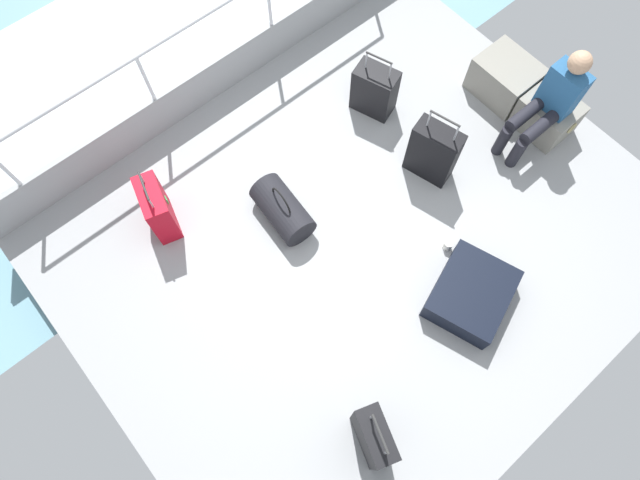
% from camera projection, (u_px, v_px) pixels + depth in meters
% --- Properties ---
extents(ground_plane, '(4.40, 5.20, 0.06)m').
position_uv_depth(ground_plane, '(363.00, 237.00, 4.98)').
color(ground_plane, '#939699').
extents(gunwale_port, '(0.06, 5.20, 0.45)m').
position_uv_depth(gunwale_port, '(219.00, 75.00, 5.38)').
color(gunwale_port, '#939699').
rests_on(gunwale_port, ground_plane).
extents(railing_port, '(0.04, 4.20, 1.02)m').
position_uv_depth(railing_port, '(208.00, 34.00, 4.86)').
color(railing_port, silver).
rests_on(railing_port, ground_plane).
extents(sea_wake, '(12.00, 12.00, 0.01)m').
position_uv_depth(sea_wake, '(155.00, 33.00, 6.32)').
color(sea_wake, '#6B99A8').
rests_on(sea_wake, ground_plane).
extents(cargo_crate_0, '(0.63, 0.48, 0.40)m').
position_uv_depth(cargo_crate_0, '(505.00, 78.00, 5.40)').
color(cargo_crate_0, gray).
rests_on(cargo_crate_0, ground_plane).
extents(cargo_crate_1, '(0.55, 0.43, 0.37)m').
position_uv_depth(cargo_crate_1, '(547.00, 115.00, 5.24)').
color(cargo_crate_1, gray).
rests_on(cargo_crate_1, ground_plane).
extents(passenger_seated, '(0.34, 0.66, 1.07)m').
position_uv_depth(passenger_seated, '(550.00, 101.00, 4.86)').
color(passenger_seated, '#26598C').
rests_on(passenger_seated, ground_plane).
extents(suitcase_0, '(0.45, 0.31, 0.82)m').
position_uv_depth(suitcase_0, '(374.00, 437.00, 3.98)').
color(suitcase_0, black).
rests_on(suitcase_0, ground_plane).
extents(suitcase_1, '(0.48, 0.32, 0.85)m').
position_uv_depth(suitcase_1, '(433.00, 152.00, 4.93)').
color(suitcase_1, black).
rests_on(suitcase_1, ground_plane).
extents(suitcase_2, '(0.47, 0.31, 0.71)m').
position_uv_depth(suitcase_2, '(158.00, 209.00, 4.75)').
color(suitcase_2, '#B70C1E').
rests_on(suitcase_2, ground_plane).
extents(suitcase_3, '(0.47, 0.37, 0.73)m').
position_uv_depth(suitcase_3, '(374.00, 90.00, 5.26)').
color(suitcase_3, black).
rests_on(suitcase_3, ground_plane).
extents(suitcase_4, '(0.80, 0.87, 0.26)m').
position_uv_depth(suitcase_4, '(471.00, 294.00, 4.61)').
color(suitcase_4, black).
rests_on(suitcase_4, ground_plane).
extents(duffel_bag, '(0.64, 0.37, 0.47)m').
position_uv_depth(duffel_bag, '(283.00, 209.00, 4.88)').
color(duffel_bag, black).
rests_on(duffel_bag, ground_plane).
extents(paper_cup, '(0.08, 0.08, 0.10)m').
position_uv_depth(paper_cup, '(448.00, 245.00, 4.87)').
color(paper_cup, white).
rests_on(paper_cup, ground_plane).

